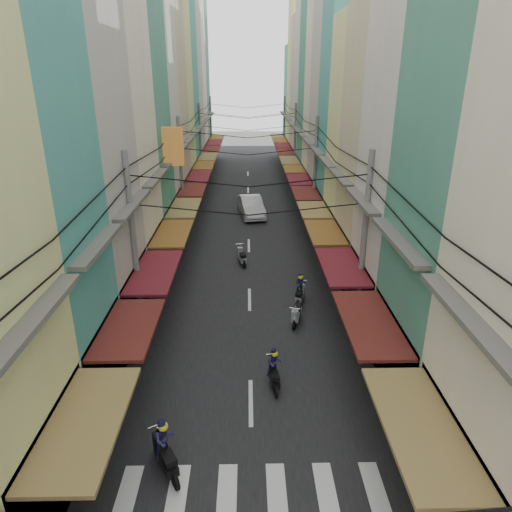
{
  "coord_description": "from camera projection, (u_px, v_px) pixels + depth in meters",
  "views": [
    {
      "loc": [
        -0.06,
        -15.22,
        11.0
      ],
      "look_at": [
        0.33,
        5.67,
        2.59
      ],
      "focal_mm": 32.0,
      "sensor_mm": 36.0,
      "label": 1
    }
  ],
  "objects": [
    {
      "name": "ground",
      "position": [
        250.0,
        369.0,
        18.22
      ],
      "size": [
        160.0,
        160.0,
        0.0
      ],
      "primitive_type": "plane",
      "color": "slate",
      "rests_on": "ground"
    },
    {
      "name": "road",
      "position": [
        248.0,
        219.0,
        36.77
      ],
      "size": [
        10.0,
        80.0,
        0.02
      ],
      "primitive_type": "cube",
      "color": "black",
      "rests_on": "ground"
    },
    {
      "name": "sidewalk_left",
      "position": [
        168.0,
        220.0,
        36.65
      ],
      "size": [
        3.0,
        80.0,
        0.06
      ],
      "primitive_type": "cube",
      "color": "slate",
      "rests_on": "ground"
    },
    {
      "name": "sidewalk_right",
      "position": [
        329.0,
        219.0,
        36.88
      ],
      "size": [
        3.0,
        80.0,
        0.06
      ],
      "primitive_type": "cube",
      "color": "slate",
      "rests_on": "ground"
    },
    {
      "name": "crosswalk",
      "position": [
        252.0,
        498.0,
        12.65
      ],
      "size": [
        7.55,
        2.4,
        0.01
      ],
      "color": "silver",
      "rests_on": "ground"
    },
    {
      "name": "building_row_left",
      "position": [
        127.0,
        93.0,
        29.79
      ],
      "size": [
        7.8,
        67.67,
        23.7
      ],
      "color": "silver",
      "rests_on": "ground"
    },
    {
      "name": "building_row_right",
      "position": [
        367.0,
        99.0,
        30.1
      ],
      "size": [
        7.8,
        68.98,
        22.59
      ],
      "color": "teal",
      "rests_on": "ground"
    },
    {
      "name": "utility_poles",
      "position": [
        248.0,
        146.0,
        29.69
      ],
      "size": [
        10.2,
        66.13,
        8.2
      ],
      "color": "slate",
      "rests_on": "ground"
    },
    {
      "name": "white_car",
      "position": [
        251.0,
        216.0,
        37.76
      ],
      "size": [
        5.93,
        3.04,
        2.0
      ],
      "primitive_type": "imported",
      "rotation": [
        0.0,
        0.0,
        0.15
      ],
      "color": "silver",
      "rests_on": "ground"
    },
    {
      "name": "bicycle",
      "position": [
        433.0,
        361.0,
        18.71
      ],
      "size": [
        1.78,
        0.69,
        1.21
      ],
      "primitive_type": "imported",
      "rotation": [
        0.0,
        0.0,
        1.59
      ],
      "color": "black",
      "rests_on": "ground"
    },
    {
      "name": "moving_scooters",
      "position": [
        254.0,
        341.0,
        19.19
      ],
      "size": [
        5.6,
        17.59,
        1.88
      ],
      "color": "black",
      "rests_on": "ground"
    },
    {
      "name": "parked_scooters",
      "position": [
        390.0,
        431.0,
        14.39
      ],
      "size": [
        13.23,
        14.06,
        1.01
      ],
      "color": "black",
      "rests_on": "ground"
    },
    {
      "name": "pedestrians",
      "position": [
        139.0,
        319.0,
        19.86
      ],
      "size": [
        13.11,
        20.93,
        2.21
      ],
      "color": "#2A212C",
      "rests_on": "ground"
    },
    {
      "name": "market_umbrella",
      "position": [
        425.0,
        335.0,
        17.03
      ],
      "size": [
        2.06,
        2.06,
        2.17
      ],
      "color": "#B2B2B7",
      "rests_on": "ground"
    },
    {
      "name": "traffic_sign",
      "position": [
        407.0,
        361.0,
        15.35
      ],
      "size": [
        0.1,
        0.6,
        2.73
      ],
      "color": "slate",
      "rests_on": "ground"
    }
  ]
}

